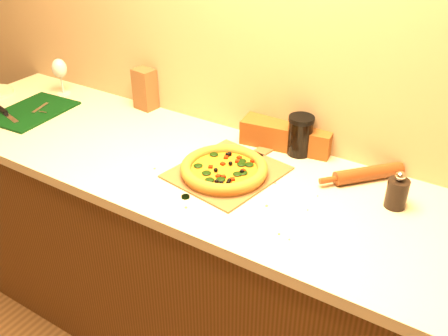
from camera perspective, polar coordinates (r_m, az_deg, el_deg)
cabinet at (r=2.02m, az=1.44°, el=-12.56°), size 2.80×0.65×0.86m
countertop at (r=1.74m, az=1.63°, el=-1.78°), size 2.84×0.68×0.04m
pizza_peel at (r=1.77m, az=0.67°, el=-0.31°), size 0.38×0.51×0.01m
pizza at (r=1.73m, az=0.01°, el=-0.12°), size 0.31×0.31×0.04m
cutting_board at (r=2.36m, az=-21.17°, el=6.06°), size 0.28×0.36×0.03m
bottle_cap at (r=1.64m, az=-4.42°, el=-3.29°), size 0.03×0.03×0.01m
pepper_grinder at (r=1.65m, az=19.17°, el=-2.65°), size 0.07×0.07×0.13m
rolling_pin at (r=1.78m, az=16.20°, el=-0.61°), size 0.26×0.29×0.05m
bread_bag at (r=1.92m, az=7.20°, el=3.73°), size 0.36×0.16×0.10m
wine_glass at (r=2.48m, az=-18.29°, el=10.66°), size 0.07×0.07×0.17m
paper_bag at (r=2.24m, az=-9.02°, el=8.90°), size 0.10×0.08×0.18m
dark_jar at (r=1.87m, az=8.70°, el=3.71°), size 0.09×0.09×0.15m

